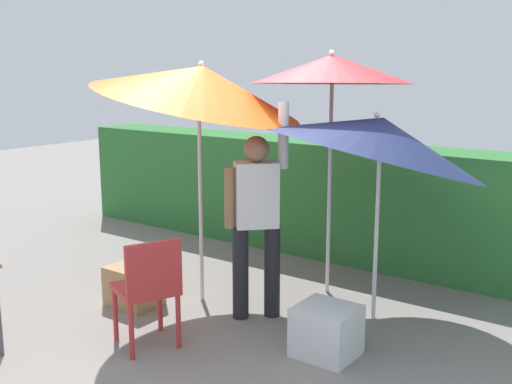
{
  "coord_description": "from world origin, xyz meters",
  "views": [
    {
      "loc": [
        3.06,
        -3.91,
        2.15
      ],
      "look_at": [
        0.0,
        0.3,
        1.1
      ],
      "focal_mm": 43.04,
      "sensor_mm": 36.0,
      "label": 1
    }
  ],
  "objects": [
    {
      "name": "crate_cardboard",
      "position": [
        -1.01,
        -0.23,
        0.18
      ],
      "size": [
        0.46,
        0.37,
        0.37
      ],
      "primitive_type": "cube",
      "color": "#9E7A4C",
      "rests_on": "ground_plane"
    },
    {
      "name": "ground_plane",
      "position": [
        0.0,
        0.0,
        0.0
      ],
      "size": [
        24.0,
        24.0,
        0.0
      ],
      "primitive_type": "plane",
      "color": "gray"
    },
    {
      "name": "umbrella_rainbow",
      "position": [
        0.27,
        1.11,
        2.14
      ],
      "size": [
        1.49,
        1.49,
        2.32
      ],
      "color": "silver",
      "rests_on": "ground_plane"
    },
    {
      "name": "person_vendor",
      "position": [
        0.07,
        0.21,
        0.93
      ],
      "size": [
        0.45,
        0.46,
        1.88
      ],
      "color": "black",
      "rests_on": "ground_plane"
    },
    {
      "name": "umbrella_yellow",
      "position": [
        0.89,
        0.82,
        1.59
      ],
      "size": [
        1.97,
        1.91,
        2.09
      ],
      "color": "silver",
      "rests_on": "ground_plane"
    },
    {
      "name": "umbrella_orange",
      "position": [
        -0.6,
        0.27,
        2.01
      ],
      "size": [
        1.94,
        1.91,
        2.42
      ],
      "color": "silver",
      "rests_on": "ground_plane"
    },
    {
      "name": "chair_plastic",
      "position": [
        -0.24,
        -0.78,
        0.51
      ],
      "size": [
        0.58,
        0.58,
        0.89
      ],
      "color": "#B72D2D",
      "rests_on": "ground_plane"
    },
    {
      "name": "hedge_row",
      "position": [
        0.0,
        2.26,
        0.66
      ],
      "size": [
        8.0,
        0.7,
        1.32
      ],
      "primitive_type": "cube",
      "color": "#2D7033",
      "rests_on": "ground_plane"
    },
    {
      "name": "cooler_box",
      "position": [
        0.93,
        -0.07,
        0.19
      ],
      "size": [
        0.44,
        0.41,
        0.39
      ],
      "primitive_type": "cube",
      "color": "silver",
      "rests_on": "ground_plane"
    }
  ]
}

